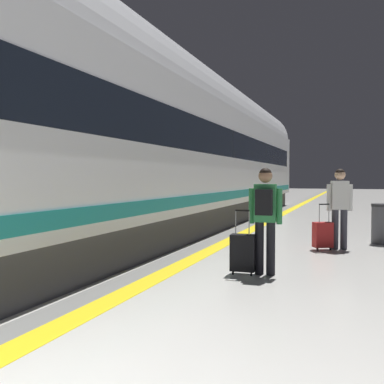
% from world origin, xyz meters
% --- Properties ---
extents(safety_line_strip, '(0.36, 80.00, 0.01)m').
position_xyz_m(safety_line_strip, '(-0.67, 10.00, 0.00)').
color(safety_line_strip, yellow).
rests_on(safety_line_strip, ground).
extents(tactile_edge_band, '(0.55, 80.00, 0.01)m').
position_xyz_m(tactile_edge_band, '(-0.96, 10.00, 0.00)').
color(tactile_edge_band, slate).
rests_on(tactile_edge_band, ground).
extents(high_speed_train, '(2.94, 36.36, 4.97)m').
position_xyz_m(high_speed_train, '(-2.71, 5.87, 2.51)').
color(high_speed_train, '#38383D').
rests_on(high_speed_train, ground).
extents(passenger_near, '(0.52, 0.33, 1.66)m').
position_xyz_m(passenger_near, '(0.82, 5.83, 0.99)').
color(passenger_near, black).
rests_on(passenger_near, ground).
extents(suitcase_near, '(0.39, 0.25, 1.02)m').
position_xyz_m(suitcase_near, '(0.50, 5.73, 0.34)').
color(suitcase_near, black).
rests_on(suitcase_near, ground).
extents(passenger_mid, '(0.51, 0.28, 1.70)m').
position_xyz_m(passenger_mid, '(1.83, 8.76, 0.99)').
color(passenger_mid, '#383842').
rests_on(passenger_mid, ground).
extents(suitcase_mid, '(0.44, 0.38, 0.97)m').
position_xyz_m(suitcase_mid, '(1.50, 8.51, 0.32)').
color(suitcase_mid, '#A51E1E').
rests_on(suitcase_mid, ground).
extents(waste_bin, '(0.46, 0.46, 0.91)m').
position_xyz_m(waste_bin, '(2.70, 9.90, 0.46)').
color(waste_bin, '#4C4C51').
rests_on(waste_bin, ground).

